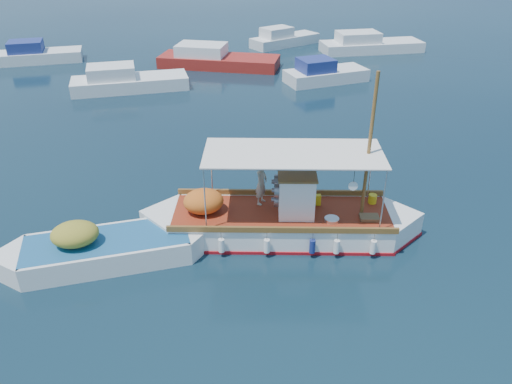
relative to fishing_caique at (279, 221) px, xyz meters
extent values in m
plane|color=black|center=(-0.23, -0.03, -0.52)|extent=(160.00, 160.00, 0.00)
cube|color=white|center=(0.05, -0.01, -0.18)|extent=(7.65, 3.76, 1.07)
cube|color=white|center=(-3.55, 0.67, -0.18)|extent=(2.40, 2.40, 1.07)
cube|color=white|center=(3.65, -0.69, -0.18)|extent=(2.40, 2.40, 1.07)
cube|color=maroon|center=(0.05, -0.01, -0.50)|extent=(7.77, 3.86, 0.18)
cube|color=maroon|center=(0.05, -0.01, 0.34)|extent=(7.62, 3.57, 0.06)
cube|color=brown|center=(0.28, 1.20, 0.46)|extent=(7.31, 1.48, 0.20)
cube|color=brown|center=(-0.18, -1.22, 0.46)|extent=(7.31, 1.48, 0.20)
cube|color=white|center=(0.53, -0.10, 1.09)|extent=(1.39, 1.47, 1.47)
cube|color=brown|center=(0.53, -0.10, 1.85)|extent=(1.50, 1.58, 0.06)
cylinder|color=slate|center=(-0.15, -0.29, 1.38)|extent=(0.30, 0.52, 0.49)
cylinder|color=slate|center=(-0.03, 0.32, 1.38)|extent=(0.30, 0.52, 0.49)
cylinder|color=slate|center=(-0.09, 0.01, 0.85)|extent=(0.30, 0.52, 0.49)
cylinder|color=brown|center=(2.74, -0.52, 2.80)|extent=(0.14, 0.14, 4.89)
cylinder|color=brown|center=(1.97, -0.38, 2.41)|extent=(1.74, 0.40, 0.08)
cylinder|color=silver|center=(-2.15, 1.50, 1.46)|extent=(0.05, 0.05, 2.20)
cylinder|color=silver|center=(-2.55, -0.62, 1.46)|extent=(0.05, 0.05, 2.20)
cylinder|color=silver|center=(3.32, 0.46, 1.46)|extent=(0.05, 0.05, 2.20)
cylinder|color=silver|center=(2.92, -1.65, 1.46)|extent=(0.05, 0.05, 2.20)
cube|color=silver|center=(0.39, -0.08, 2.58)|extent=(6.10, 3.38, 0.04)
ellipsoid|color=#CA5F1D|center=(-2.54, 0.48, 0.77)|extent=(1.56, 1.40, 0.82)
cube|color=gold|center=(1.40, 0.28, 0.55)|extent=(0.27, 0.22, 0.39)
cylinder|color=gold|center=(3.35, 0.06, 0.52)|extent=(0.34, 0.34, 0.33)
cube|color=brown|center=(2.86, -0.94, 0.42)|extent=(0.71, 0.55, 0.12)
cylinder|color=#B2B2B2|center=(1.58, -0.85, 0.42)|extent=(0.57, 0.57, 0.12)
cylinder|color=white|center=(1.97, -1.42, 1.95)|extent=(0.29, 0.08, 0.29)
cylinder|color=white|center=(-2.12, -0.99, -0.08)|extent=(0.23, 0.23, 0.47)
cylinder|color=navy|center=(0.76, -1.54, -0.08)|extent=(0.23, 0.23, 0.47)
cylinder|color=white|center=(2.68, -1.90, -0.08)|extent=(0.23, 0.23, 0.47)
imported|color=#B8B098|center=(-0.50, 0.73, 1.15)|extent=(0.63, 0.68, 1.56)
cube|color=white|center=(-5.73, -0.53, -0.24)|extent=(5.27, 2.48, 1.00)
cube|color=white|center=(-8.27, -0.78, -0.24)|extent=(1.98, 1.98, 1.00)
cube|color=white|center=(-3.19, -0.28, -0.24)|extent=(1.98, 1.98, 1.00)
cube|color=#1C5380|center=(-5.73, -0.53, 0.23)|extent=(5.25, 2.26, 0.06)
ellipsoid|color=olive|center=(-6.61, -0.62, 0.62)|extent=(1.57, 1.33, 0.73)
cube|color=silver|center=(-5.89, 17.80, -0.22)|extent=(7.36, 2.97, 1.00)
cube|color=silver|center=(-6.96, 17.72, 0.68)|extent=(3.03, 2.27, 0.80)
cube|color=maroon|center=(0.26, 22.23, -0.22)|extent=(9.07, 5.65, 1.00)
cube|color=silver|center=(-0.95, 22.69, 0.68)|extent=(4.07, 3.44, 0.80)
cube|color=silver|center=(6.91, 17.35, -0.22)|extent=(5.75, 3.25, 1.00)
cube|color=navy|center=(6.11, 17.19, 0.68)|extent=(2.50, 2.27, 0.80)
cube|color=silver|center=(13.02, 24.89, -0.22)|extent=(8.21, 2.72, 1.00)
cube|color=silver|center=(11.79, 24.87, 0.68)|extent=(3.30, 2.26, 0.80)
cube|color=silver|center=(-12.93, 26.05, -0.22)|extent=(6.21, 2.86, 1.00)
cube|color=navy|center=(-13.83, 25.97, 0.68)|extent=(2.58, 2.18, 0.80)
cube|color=silver|center=(6.54, 28.20, -0.22)|extent=(6.39, 4.53, 1.00)
cube|color=silver|center=(5.72, 27.78, 0.68)|extent=(2.96, 2.62, 0.80)
camera|label=1|loc=(-3.26, -14.21, 9.24)|focal=35.00mm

